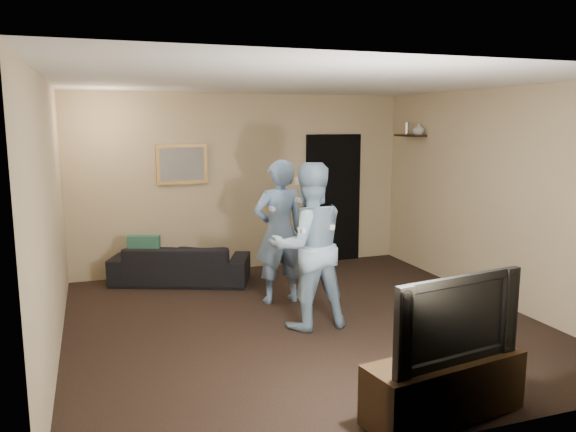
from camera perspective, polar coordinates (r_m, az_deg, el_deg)
name	(u,v)px	position (r m, az deg, el deg)	size (l,w,h in m)	color
ground	(302,322)	(6.33, 1.47, -10.72)	(5.00, 5.00, 0.00)	black
ceiling	(303,82)	(5.95, 1.58, 13.46)	(5.00, 5.00, 0.04)	silver
wall_back	(243,183)	(8.37, -4.59, 3.40)	(5.00, 0.04, 2.60)	tan
wall_front	(438,260)	(3.82, 15.03, -4.32)	(5.00, 0.04, 2.60)	tan
wall_left	(51,220)	(5.63, -22.97, -0.34)	(0.04, 5.00, 2.60)	tan
wall_right	(495,196)	(7.28, 20.27, 1.91)	(0.04, 5.00, 2.60)	tan
sofa	(181,263)	(7.88, -10.83, -4.74)	(1.85, 0.72, 0.54)	black
throw_pillow	(144,251)	(7.78, -14.40, -3.47)	(0.42, 0.13, 0.42)	#194C3C
painting_frame	(182,164)	(8.14, -10.73, 5.21)	(0.72, 0.05, 0.57)	olive
painting_canvas	(182,164)	(8.11, -10.70, 5.20)	(0.62, 0.01, 0.47)	slate
doorway	(333,198)	(8.86, 4.60, 1.79)	(0.90, 0.06, 2.00)	black
light_switch	(297,181)	(8.60, 0.95, 3.60)	(0.08, 0.02, 0.12)	silver
wall_shelf	(410,136)	(8.62, 12.29, 7.99)	(0.20, 0.60, 0.03)	black
shelf_vase	(419,129)	(8.43, 13.13, 8.61)	(0.16, 0.16, 0.17)	#B6B6BB
shelf_figurine	(407,128)	(8.71, 11.98, 8.71)	(0.06, 0.06, 0.18)	silver
tv_console	(444,387)	(4.50, 15.56, -16.39)	(1.27, 0.41, 0.45)	black
television	(447,316)	(4.29, 15.90, -9.73)	(1.13, 0.15, 0.65)	black
wii_player_left	(279,232)	(6.80, -0.90, -1.61)	(0.64, 0.50, 1.75)	#6E92BF
wii_player_right	(308,246)	(5.97, 2.08, -3.07)	(0.87, 0.68, 1.78)	#91B6D4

